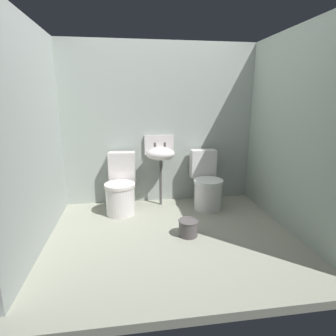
{
  "coord_description": "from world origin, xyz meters",
  "views": [
    {
      "loc": [
        -0.45,
        -2.82,
        1.5
      ],
      "look_at": [
        0.0,
        0.27,
        0.7
      ],
      "focal_mm": 29.15,
      "sensor_mm": 36.0,
      "label": 1
    }
  ],
  "objects": [
    {
      "name": "sink",
      "position": [
        -0.02,
        0.9,
        0.75
      ],
      "size": [
        0.42,
        0.35,
        0.99
      ],
      "color": "#514B4D",
      "rests_on": "ground"
    },
    {
      "name": "toilet_left",
      "position": [
        -0.57,
        0.71,
        0.32
      ],
      "size": [
        0.44,
        0.63,
        0.78
      ],
      "rotation": [
        0.0,
        0.0,
        3.03
      ],
      "color": "silver",
      "rests_on": "ground"
    },
    {
      "name": "wall_back",
      "position": [
        0.0,
        1.11,
        1.13
      ],
      "size": [
        3.12,
        0.1,
        2.25
      ],
      "primitive_type": "cube",
      "color": "#9AA49C",
      "rests_on": "ground"
    },
    {
      "name": "ground_plane",
      "position": [
        0.0,
        0.0,
        -0.04
      ],
      "size": [
        3.12,
        2.53,
        0.08
      ],
      "primitive_type": "cube",
      "color": "gray"
    },
    {
      "name": "wall_right",
      "position": [
        1.41,
        0.1,
        1.13
      ],
      "size": [
        0.1,
        2.33,
        2.25
      ],
      "primitive_type": "cube",
      "color": "#93A295",
      "rests_on": "ground"
    },
    {
      "name": "toilet_right",
      "position": [
        0.61,
        0.71,
        0.32
      ],
      "size": [
        0.4,
        0.59,
        0.78
      ],
      "rotation": [
        0.0,
        0.0,
        3.15
      ],
      "color": "silver",
      "rests_on": "ground"
    },
    {
      "name": "wall_left",
      "position": [
        -1.41,
        0.1,
        1.13
      ],
      "size": [
        0.1,
        2.33,
        2.25
      ],
      "primitive_type": "cube",
      "color": "#9CA5A1",
      "rests_on": "ground"
    },
    {
      "name": "bucket",
      "position": [
        0.18,
        -0.09,
        0.1
      ],
      "size": [
        0.23,
        0.23,
        0.19
      ],
      "color": "#514B4D",
      "rests_on": "ground"
    }
  ]
}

